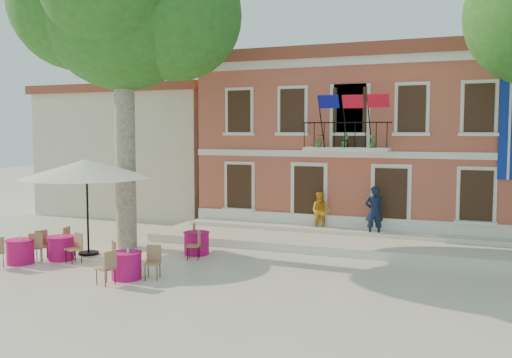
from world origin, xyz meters
The scene contains 12 objects.
ground centered at (0.00, 0.00, 0.00)m, with size 90.00×90.00×0.00m, color beige.
main_building centered at (2.00, 9.99, 3.78)m, with size 13.50×9.59×7.50m.
neighbor_west centered at (-9.50, 11.00, 3.22)m, with size 9.40×9.40×6.40m.
terrace centered at (2.00, 4.40, 0.15)m, with size 14.00×3.40×0.30m, color silver.
plane_tree_west centered at (-5.06, 1.44, 8.42)m, with size 5.82×5.82×11.42m.
patio_umbrella centered at (-5.59, -0.03, 2.91)m, with size 4.36×4.36×3.24m.
pedestrian_navy centered at (3.10, 5.34, 1.24)m, with size 0.68×0.45×1.87m, color black.
pedestrian_orange centered at (0.99, 5.64, 1.08)m, with size 0.75×0.59×1.55m, color orange.
cafe_table_0 centered at (-6.71, -1.95, 0.42)m, with size 1.22×1.91×0.95m.
cafe_table_1 centered at (-2.49, -2.29, 0.43)m, with size 1.83×1.79×0.95m.
cafe_table_2 centered at (-5.89, -1.04, 0.43)m, with size 1.83×1.78×0.95m.
cafe_table_3 centered at (-2.17, 1.33, 0.42)m, with size 1.04×1.95×0.95m.
Camera 1 is at (6.81, -15.64, 4.16)m, focal length 40.00 mm.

